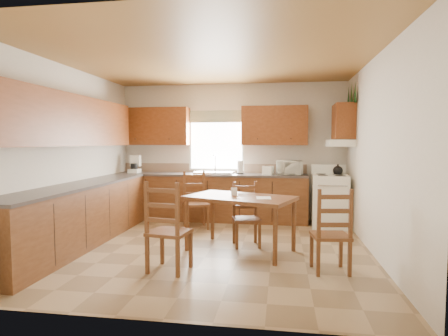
# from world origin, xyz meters

# --- Properties ---
(floor) EXTENTS (4.50, 4.50, 0.00)m
(floor) POSITION_xyz_m (0.00, 0.00, 0.00)
(floor) COLOR #917651
(floor) RESTS_ON ground
(ceiling) EXTENTS (4.50, 4.50, 0.00)m
(ceiling) POSITION_xyz_m (0.00, 0.00, 2.70)
(ceiling) COLOR olive
(ceiling) RESTS_ON floor
(wall_left) EXTENTS (4.50, 4.50, 0.00)m
(wall_left) POSITION_xyz_m (-2.25, 0.00, 1.35)
(wall_left) COLOR beige
(wall_left) RESTS_ON floor
(wall_right) EXTENTS (4.50, 4.50, 0.00)m
(wall_right) POSITION_xyz_m (2.25, 0.00, 1.35)
(wall_right) COLOR beige
(wall_right) RESTS_ON floor
(wall_back) EXTENTS (4.50, 4.50, 0.00)m
(wall_back) POSITION_xyz_m (0.00, 2.25, 1.35)
(wall_back) COLOR beige
(wall_back) RESTS_ON floor
(wall_front) EXTENTS (4.50, 4.50, 0.00)m
(wall_front) POSITION_xyz_m (0.00, -2.25, 1.35)
(wall_front) COLOR beige
(wall_front) RESTS_ON floor
(lower_cab_back) EXTENTS (3.75, 0.60, 0.88)m
(lower_cab_back) POSITION_xyz_m (-0.38, 1.95, 0.44)
(lower_cab_back) COLOR brown
(lower_cab_back) RESTS_ON floor
(lower_cab_left) EXTENTS (0.60, 3.60, 0.88)m
(lower_cab_left) POSITION_xyz_m (-1.95, -0.15, 0.44)
(lower_cab_left) COLOR brown
(lower_cab_left) RESTS_ON floor
(counter_back) EXTENTS (3.75, 0.63, 0.04)m
(counter_back) POSITION_xyz_m (-0.38, 1.95, 0.90)
(counter_back) COLOR #423A37
(counter_back) RESTS_ON lower_cab_back
(counter_left) EXTENTS (0.63, 3.60, 0.04)m
(counter_left) POSITION_xyz_m (-1.95, -0.15, 0.90)
(counter_left) COLOR #423A37
(counter_left) RESTS_ON lower_cab_left
(backsplash) EXTENTS (3.75, 0.01, 0.18)m
(backsplash) POSITION_xyz_m (-0.38, 2.24, 1.01)
(backsplash) COLOR #897058
(backsplash) RESTS_ON counter_back
(upper_cab_back_left) EXTENTS (1.41, 0.33, 0.75)m
(upper_cab_back_left) POSITION_xyz_m (-1.55, 2.08, 1.85)
(upper_cab_back_left) COLOR brown
(upper_cab_back_left) RESTS_ON wall_back
(upper_cab_back_right) EXTENTS (1.25, 0.33, 0.75)m
(upper_cab_back_right) POSITION_xyz_m (0.86, 2.08, 1.85)
(upper_cab_back_right) COLOR brown
(upper_cab_back_right) RESTS_ON wall_back
(upper_cab_left) EXTENTS (0.33, 3.60, 0.75)m
(upper_cab_left) POSITION_xyz_m (-2.08, -0.15, 1.85)
(upper_cab_left) COLOR brown
(upper_cab_left) RESTS_ON wall_left
(upper_cab_stove) EXTENTS (0.33, 0.62, 0.62)m
(upper_cab_stove) POSITION_xyz_m (2.08, 1.65, 1.90)
(upper_cab_stove) COLOR brown
(upper_cab_stove) RESTS_ON wall_right
(range_hood) EXTENTS (0.44, 0.62, 0.12)m
(range_hood) POSITION_xyz_m (2.03, 1.65, 1.52)
(range_hood) COLOR white
(range_hood) RESTS_ON wall_right
(window_frame) EXTENTS (1.13, 0.02, 1.18)m
(window_frame) POSITION_xyz_m (-0.30, 2.22, 1.55)
(window_frame) COLOR white
(window_frame) RESTS_ON wall_back
(window_pane) EXTENTS (1.05, 0.01, 1.10)m
(window_pane) POSITION_xyz_m (-0.30, 2.21, 1.55)
(window_pane) COLOR white
(window_pane) RESTS_ON wall_back
(window_valance) EXTENTS (1.19, 0.01, 0.24)m
(window_valance) POSITION_xyz_m (-0.30, 2.19, 2.05)
(window_valance) COLOR #476037
(window_valance) RESTS_ON wall_back
(sink_basin) EXTENTS (0.75, 0.45, 0.04)m
(sink_basin) POSITION_xyz_m (-0.30, 1.95, 0.94)
(sink_basin) COLOR silver
(sink_basin) RESTS_ON counter_back
(pine_decal_a) EXTENTS (0.22, 0.22, 0.36)m
(pine_decal_a) POSITION_xyz_m (2.21, 1.33, 2.38)
(pine_decal_a) COLOR #123514
(pine_decal_a) RESTS_ON wall_right
(pine_decal_b) EXTENTS (0.22, 0.22, 0.36)m
(pine_decal_b) POSITION_xyz_m (2.21, 1.65, 2.42)
(pine_decal_b) COLOR #123514
(pine_decal_b) RESTS_ON wall_right
(pine_decal_c) EXTENTS (0.22, 0.22, 0.36)m
(pine_decal_c) POSITION_xyz_m (2.21, 1.97, 2.38)
(pine_decal_c) COLOR #123514
(pine_decal_c) RESTS_ON wall_right
(stove) EXTENTS (0.66, 0.68, 0.93)m
(stove) POSITION_xyz_m (1.88, 1.69, 0.46)
(stove) COLOR white
(stove) RESTS_ON floor
(coffeemaker) EXTENTS (0.27, 0.30, 0.34)m
(coffeemaker) POSITION_xyz_m (-1.92, 1.91, 1.09)
(coffeemaker) COLOR white
(coffeemaker) RESTS_ON counter_back
(paper_towel) EXTENTS (0.14, 0.14, 0.26)m
(paper_towel) POSITION_xyz_m (0.21, 1.96, 1.05)
(paper_towel) COLOR white
(paper_towel) RESTS_ON counter_back
(toaster) EXTENTS (0.23, 0.19, 0.16)m
(toaster) POSITION_xyz_m (0.75, 1.91, 1.00)
(toaster) COLOR white
(toaster) RESTS_ON counter_back
(microwave) EXTENTS (0.46, 0.35, 0.27)m
(microwave) POSITION_xyz_m (1.15, 1.95, 1.05)
(microwave) COLOR white
(microwave) RESTS_ON counter_back
(dining_table) EXTENTS (1.65, 1.29, 0.78)m
(dining_table) POSITION_xyz_m (0.43, -0.05, 0.39)
(dining_table) COLOR brown
(dining_table) RESTS_ON floor
(chair_near_left) EXTENTS (0.52, 0.50, 1.07)m
(chair_near_left) POSITION_xyz_m (-0.31, -0.99, 0.54)
(chair_near_left) COLOR brown
(chair_near_left) RESTS_ON floor
(chair_near_right) EXTENTS (0.47, 0.46, 1.00)m
(chair_near_right) POSITION_xyz_m (1.58, -0.74, 0.50)
(chair_near_right) COLOR brown
(chair_near_right) RESTS_ON floor
(chair_far_left) EXTENTS (0.55, 0.54, 1.00)m
(chair_far_left) POSITION_xyz_m (-0.50, 1.22, 0.50)
(chair_far_left) COLOR brown
(chair_far_left) RESTS_ON floor
(chair_far_right) EXTENTS (0.47, 0.46, 0.93)m
(chair_far_right) POSITION_xyz_m (0.50, 0.21, 0.47)
(chair_far_right) COLOR brown
(chair_far_right) RESTS_ON floor
(table_paper) EXTENTS (0.22, 0.28, 0.00)m
(table_paper) POSITION_xyz_m (0.77, -0.16, 0.78)
(table_paper) COLOR white
(table_paper) RESTS_ON dining_table
(table_card) EXTENTS (0.09, 0.04, 0.11)m
(table_card) POSITION_xyz_m (0.34, -0.00, 0.84)
(table_card) COLOR white
(table_card) RESTS_ON dining_table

